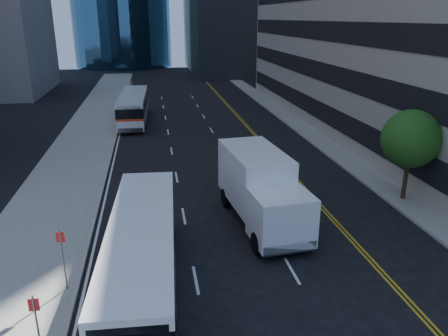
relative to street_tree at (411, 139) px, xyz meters
name	(u,v)px	position (x,y,z in m)	size (l,w,h in m)	color
ground	(296,302)	(-9.00, -8.00, -3.64)	(160.00, 160.00, 0.00)	black
sidewalk_west	(87,137)	(-19.50, 17.00, -3.57)	(5.00, 90.00, 0.15)	gray
sidewalk_east	(303,128)	(0.00, 17.00, -3.57)	(2.00, 90.00, 0.15)	gray
street_tree	(411,139)	(0.00, 0.00, 0.00)	(3.20, 3.20, 5.10)	#332114
bus_front	(143,253)	(-14.49, -6.24, -2.10)	(2.93, 11.02, 2.81)	white
bus_rear	(134,107)	(-15.60, 22.60, -2.09)	(2.82, 11.10, 2.84)	silver
box_truck	(261,188)	(-8.73, -1.41, -1.76)	(3.25, 7.65, 3.56)	white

